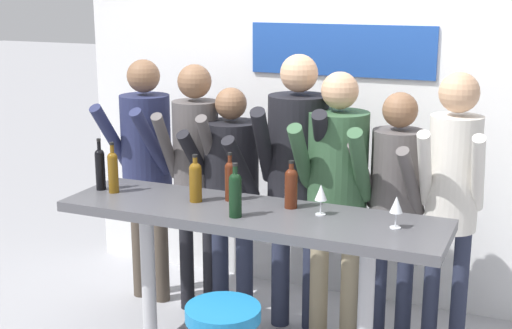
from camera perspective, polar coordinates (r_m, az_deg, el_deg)
back_wall at (r=5.23m, az=5.39°, el=3.97°), size 3.86×0.12×2.68m
tasting_table at (r=4.15m, az=-0.49°, el=-5.78°), size 2.26×0.60×1.01m
person_far_left at (r=5.11m, az=-8.83°, el=0.85°), size 0.45×0.57×1.77m
person_left at (r=4.87m, az=-4.85°, el=0.38°), size 0.43×0.56×1.76m
person_center_left at (r=4.78m, az=-2.04°, el=-1.23°), size 0.49×0.57×1.62m
person_center at (r=4.60m, az=3.33°, el=0.07°), size 0.53×0.64×1.85m
person_center_right at (r=4.47m, az=6.49°, el=-1.18°), size 0.46×0.56×1.76m
person_right at (r=4.46m, az=11.09°, el=-2.18°), size 0.44×0.55×1.65m
person_far_right at (r=4.32m, az=15.46°, el=-1.52°), size 0.38×0.53×1.79m
wine_bottle_0 at (r=4.57m, az=-12.37°, el=-0.20°), size 0.06×0.06×0.33m
wine_bottle_1 at (r=4.24m, az=-4.86°, el=-1.23°), size 0.08×0.08×0.29m
wine_bottle_2 at (r=4.11m, az=2.83°, el=-1.73°), size 0.08×0.08×0.28m
wine_bottle_3 at (r=4.25m, az=-2.10°, el=-1.16°), size 0.06×0.06×0.30m
wine_bottle_4 at (r=3.95m, az=-1.67°, el=-2.25°), size 0.07×0.07×0.31m
wine_bottle_5 at (r=4.49m, az=-11.39°, el=-0.45°), size 0.06×0.06×0.32m
wine_glass_0 at (r=3.84m, az=11.16°, el=-3.25°), size 0.07×0.07×0.18m
wine_glass_1 at (r=4.00m, az=5.22°, el=-2.33°), size 0.07×0.07×0.18m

